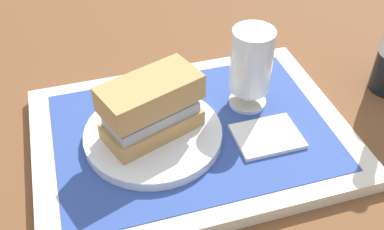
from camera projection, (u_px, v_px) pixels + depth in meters
ground_plane at (192, 141)px, 0.66m from camera, size 3.00×3.00×0.00m
tray at (192, 136)px, 0.66m from camera, size 0.44×0.32×0.02m
placemat at (192, 131)px, 0.65m from camera, size 0.38×0.27×0.00m
plate at (154, 137)px, 0.63m from camera, size 0.19×0.19×0.01m
sandwich at (154, 108)px, 0.60m from camera, size 0.14×0.10×0.08m
beer_glass at (251, 64)px, 0.65m from camera, size 0.06×0.06×0.12m
napkin_folded at (267, 136)px, 0.64m from camera, size 0.09×0.07×0.01m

